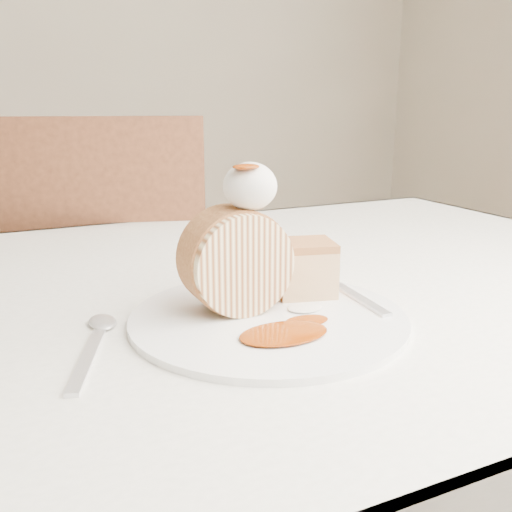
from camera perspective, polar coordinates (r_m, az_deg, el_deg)
name	(u,v)px	position (r m, az deg, el deg)	size (l,w,h in m)	color
table	(224,345)	(0.79, -3.19, -8.85)	(1.40, 0.90, 0.75)	white
chair_far	(105,299)	(1.35, -14.83, -4.22)	(0.56, 0.56, 0.95)	brown
plate	(268,318)	(0.62, 1.23, -6.21)	(0.30, 0.30, 0.01)	white
roulade_slice	(236,261)	(0.62, -2.01, -0.50)	(0.11, 0.11, 0.06)	#FFEAB1
cake_chunk	(305,271)	(0.68, 4.88, -1.53)	(0.07, 0.06, 0.06)	#AC7241
whipped_cream	(250,186)	(0.61, -0.61, 7.00)	(0.06, 0.06, 0.05)	silver
caramel_drizzle	(246,160)	(0.59, -1.01, 9.54)	(0.03, 0.02, 0.01)	#7F2C05
caramel_pool	(284,333)	(0.57, 2.79, -7.72)	(0.09, 0.06, 0.00)	#7F2C05
fork	(357,297)	(0.68, 10.09, -4.06)	(0.02, 0.18, 0.00)	silver
spoon	(87,359)	(0.55, -16.53, -9.89)	(0.02, 0.17, 0.00)	silver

